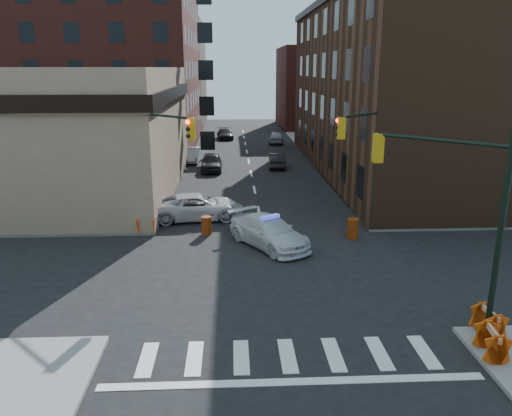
{
  "coord_description": "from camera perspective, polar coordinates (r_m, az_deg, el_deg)",
  "views": [
    {
      "loc": [
        -1.73,
        -20.93,
        8.97
      ],
      "look_at": [
        -0.53,
        3.06,
        2.2
      ],
      "focal_mm": 35.0,
      "sensor_mm": 36.0,
      "label": 1
    }
  ],
  "objects": [
    {
      "name": "signal_pole_nw",
      "position": [
        26.99,
        -11.66,
        5.53
      ],
      "size": [
        3.58,
        3.67,
        8.0
      ],
      "rotation": [
        0.0,
        0.0,
        -0.79
      ],
      "color": "black",
      "rests_on": "sidewalk_nw"
    },
    {
      "name": "barricade_se_b",
      "position": [
        17.9,
        25.34,
        -13.72
      ],
      "size": [
        0.79,
        1.33,
        0.94
      ],
      "primitive_type": null,
      "rotation": [
        0.0,
        0.0,
        1.44
      ],
      "color": "#DB610A",
      "rests_on": "sidewalk_se"
    },
    {
      "name": "sidewalk_ne",
      "position": [
        59.77,
        21.73,
        6.07
      ],
      "size": [
        34.0,
        54.5,
        0.15
      ],
      "primitive_type": "cube",
      "color": "gray",
      "rests_on": "ground"
    },
    {
      "name": "apartment_block",
      "position": [
        63.27,
        -19.17,
        17.66
      ],
      "size": [
        25.0,
        25.0,
        24.0
      ],
      "primitive_type": "cube",
      "color": "#59231C",
      "rests_on": "ground"
    },
    {
      "name": "pickup",
      "position": [
        30.67,
        -6.63,
        0.15
      ],
      "size": [
        5.9,
        3.23,
        1.57
      ],
      "primitive_type": "imported",
      "rotation": [
        0.0,
        0.0,
        1.69
      ],
      "color": "silver",
      "rests_on": "ground"
    },
    {
      "name": "parked_car_wfar",
      "position": [
        49.66,
        -7.22,
        6.04
      ],
      "size": [
        1.96,
        4.43,
        1.41
      ],
      "primitive_type": "imported",
      "rotation": [
        0.0,
        0.0,
        -0.11
      ],
      "color": "#9C9FA5",
      "rests_on": "ground"
    },
    {
      "name": "parked_car_efar",
      "position": [
        61.72,
        2.34,
        8.07
      ],
      "size": [
        2.26,
        4.57,
        1.5
      ],
      "primitive_type": "imported",
      "rotation": [
        0.0,
        0.0,
        3.03
      ],
      "color": "#999BA2",
      "rests_on": "ground"
    },
    {
      "name": "pedestrian_c",
      "position": [
        32.54,
        -23.03,
        0.36
      ],
      "size": [
        1.09,
        0.55,
        1.79
      ],
      "primitive_type": "imported",
      "rotation": [
        0.0,
        0.0,
        0.11
      ],
      "color": "black",
      "rests_on": "sidewalk_nw"
    },
    {
      "name": "parked_car_wdeep",
      "position": [
        65.77,
        -3.56,
        8.44
      ],
      "size": [
        2.37,
        4.68,
        1.3
      ],
      "primitive_type": "imported",
      "rotation": [
        0.0,
        0.0,
        0.12
      ],
      "color": "black",
      "rests_on": "ground"
    },
    {
      "name": "ground",
      "position": [
        22.84,
        1.72,
        -7.39
      ],
      "size": [
        140.0,
        140.0,
        0.0
      ],
      "primitive_type": "plane",
      "color": "black",
      "rests_on": "ground"
    },
    {
      "name": "barrel_road",
      "position": [
        27.59,
        10.99,
        -2.32
      ],
      "size": [
        0.63,
        0.63,
        1.11
      ],
      "primitive_type": "cylinder",
      "rotation": [
        0.0,
        0.0,
        -0.02
      ],
      "color": "red",
      "rests_on": "ground"
    },
    {
      "name": "pedestrian_b",
      "position": [
        29.98,
        -17.73,
        -0.39
      ],
      "size": [
        0.88,
        0.7,
        1.76
      ],
      "primitive_type": "imported",
      "rotation": [
        0.0,
        0.0,
        -0.04
      ],
      "color": "black",
      "rests_on": "sidewalk_nw"
    },
    {
      "name": "parked_car_wnear",
      "position": [
        45.23,
        -5.13,
        5.25
      ],
      "size": [
        1.89,
        4.61,
        1.56
      ],
      "primitive_type": "imported",
      "rotation": [
        0.0,
        0.0,
        0.01
      ],
      "color": "black",
      "rests_on": "ground"
    },
    {
      "name": "barrel_bank",
      "position": [
        27.89,
        -5.69,
        -2.01
      ],
      "size": [
        0.71,
        0.71,
        1.02
      ],
      "primitive_type": "cylinder",
      "rotation": [
        0.0,
        0.0,
        -0.3
      ],
      "color": "#D13F09",
      "rests_on": "ground"
    },
    {
      "name": "parked_car_enear",
      "position": [
        46.6,
        2.39,
        5.48
      ],
      "size": [
        1.64,
        4.21,
        1.37
      ],
      "primitive_type": "imported",
      "rotation": [
        0.0,
        0.0,
        3.1
      ],
      "color": "black",
      "rests_on": "ground"
    },
    {
      "name": "sidewalk_nw",
      "position": [
        58.42,
        -24.3,
        5.59
      ],
      "size": [
        34.0,
        54.5,
        0.15
      ],
      "primitive_type": "cube",
      "color": "gray",
      "rests_on": "ground"
    },
    {
      "name": "tree_ne_near",
      "position": [
        48.15,
        8.31,
        9.04
      ],
      "size": [
        3.0,
        3.0,
        4.85
      ],
      "color": "black",
      "rests_on": "sidewalk_ne"
    },
    {
      "name": "signal_pole_ne",
      "position": [
        27.74,
        13.07,
        5.72
      ],
      "size": [
        3.67,
        3.58,
        8.0
      ],
      "rotation": [
        0.0,
        0.0,
        -2.36
      ],
      "color": "black",
      "rests_on": "sidewalk_ne"
    },
    {
      "name": "tree_ne_far",
      "position": [
        55.97,
        6.74,
        10.01
      ],
      "size": [
        3.0,
        3.0,
        4.85
      ],
      "color": "black",
      "rests_on": "sidewalk_ne"
    },
    {
      "name": "barricade_se_a",
      "position": [
        19.19,
        25.02,
        -11.7
      ],
      "size": [
        0.7,
        1.26,
        0.91
      ],
      "primitive_type": null,
      "rotation": [
        0.0,
        0.0,
        1.65
      ],
      "color": "#E84E0A",
      "rests_on": "sidewalk_se"
    },
    {
      "name": "signal_pole_se",
      "position": [
        17.8,
        23.12,
        0.28
      ],
      "size": [
        5.4,
        5.27,
        8.0
      ],
      "rotation": [
        0.0,
        0.0,
        2.36
      ],
      "color": "black",
      "rests_on": "sidewalk_se"
    },
    {
      "name": "barricade_nw_b",
      "position": [
        30.67,
        -18.93,
        -1.07
      ],
      "size": [
        1.09,
        0.57,
        0.81
      ],
      "primitive_type": null,
      "rotation": [
        0.0,
        0.0,
        -0.03
      ],
      "color": "#C34E09",
      "rests_on": "sidewalk_nw"
    },
    {
      "name": "filler_nw",
      "position": [
        84.16,
        -13.07,
        14.69
      ],
      "size": [
        20.0,
        18.0,
        16.0
      ],
      "primitive_type": "cube",
      "color": "brown",
      "rests_on": "ground"
    },
    {
      "name": "pedestrian_a",
      "position": [
        28.53,
        -13.07,
        -0.74
      ],
      "size": [
        0.81,
        0.77,
        1.86
      ],
      "primitive_type": "imported",
      "rotation": [
        0.0,
        0.0,
        -0.68
      ],
      "color": "black",
      "rests_on": "sidewalk_nw"
    },
    {
      "name": "police_car",
      "position": [
        25.89,
        1.5,
        -2.74
      ],
      "size": [
        4.62,
        5.61,
        1.53
      ],
      "primitive_type": "imported",
      "rotation": [
        0.0,
        0.0,
        0.56
      ],
      "color": "silver",
      "rests_on": "ground"
    },
    {
      "name": "filler_ne",
      "position": [
        80.54,
        8.63,
        13.46
      ],
      "size": [
        16.0,
        16.0,
        12.0
      ],
      "primitive_type": "cube",
      "color": "#59231C",
      "rests_on": "ground"
    },
    {
      "name": "barricade_nw_a",
      "position": [
        28.32,
        -12.44,
        -1.84
      ],
      "size": [
        1.22,
        0.66,
        0.89
      ],
      "primitive_type": null,
      "rotation": [
        0.0,
        0.0,
        0.06
      ],
      "color": "#EF4A0B",
      "rests_on": "sidewalk_nw"
    },
    {
      "name": "bank_building",
      "position": [
        40.67,
        -25.16,
        7.96
      ],
      "size": [
        22.0,
        22.0,
        9.0
      ],
      "primitive_type": "cube",
      "color": "#917A5F",
      "rests_on": "ground"
    },
    {
      "name": "commercial_row_ne",
      "position": [
        45.91,
        16.26,
        12.67
      ],
      "size": [
        14.0,
        34.0,
        14.0
      ],
      "primitive_type": "cube",
      "color": "#452B1B",
      "rests_on": "ground"
    }
  ]
}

